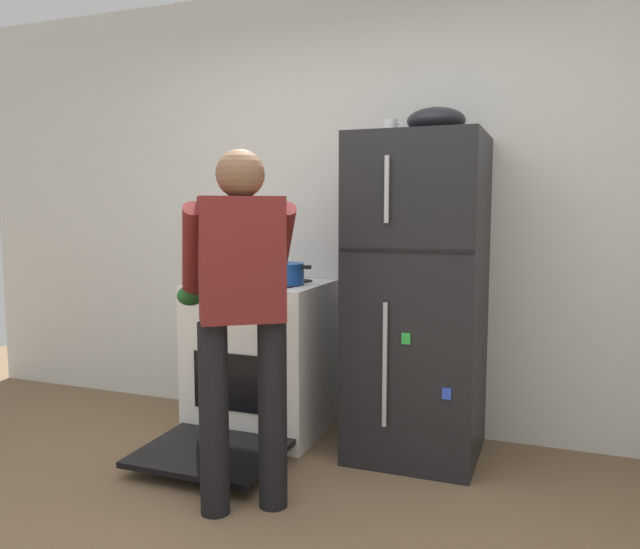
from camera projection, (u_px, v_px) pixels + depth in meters
name	position (u px, v px, depth m)	size (l,w,h in m)	color
kitchen_wall_back	(373.00, 208.00, 3.79)	(6.00, 0.10, 2.70)	silver
refrigerator	(418.00, 297.00, 3.35)	(0.68, 0.72, 1.74)	black
stove_range	(260.00, 359.00, 3.72)	(0.76, 1.22, 0.91)	white
person_cook	(241.00, 299.00, 2.72)	(0.66, 0.69, 1.60)	black
red_pot	(282.00, 273.00, 3.58)	(0.36, 0.26, 0.12)	#19479E
coffee_mug	(391.00, 128.00, 3.37)	(0.11, 0.08, 0.10)	silver
mixing_bowl	(436.00, 121.00, 3.23)	(0.30, 0.30, 0.14)	black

